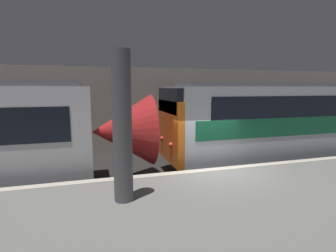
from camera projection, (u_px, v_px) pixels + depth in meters
ground_plane at (213, 195)px, 8.90m from camera, size 120.00×120.00×0.00m
platform at (260, 217)px, 6.43m from camera, size 40.00×5.06×0.97m
station_rear_barrier at (163, 111)px, 14.73m from camera, size 50.00×0.15×4.70m
support_pillar_near at (122, 128)px, 6.01m from camera, size 0.45×0.45×3.50m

